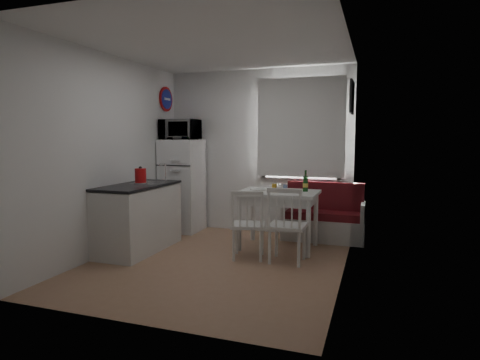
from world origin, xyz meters
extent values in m
cube|color=#A17556|center=(0.00, 0.00, 0.00)|extent=(3.00, 3.50, 0.02)
cube|color=white|center=(0.00, 0.00, 2.60)|extent=(3.00, 3.50, 0.02)
cube|color=white|center=(0.00, 1.75, 1.30)|extent=(3.00, 0.02, 2.60)
cube|color=white|center=(0.00, -1.75, 1.30)|extent=(3.00, 0.02, 2.60)
cube|color=white|center=(-1.50, 0.00, 1.30)|extent=(0.02, 3.50, 2.60)
cube|color=white|center=(1.50, 0.00, 1.30)|extent=(0.02, 3.50, 2.60)
cube|color=silver|center=(0.70, 1.72, 1.62)|extent=(1.22, 0.06, 1.47)
cube|color=white|center=(0.70, 1.65, 1.68)|extent=(1.35, 0.02, 1.50)
cube|color=silver|center=(-1.20, 0.15, 0.43)|extent=(0.60, 1.30, 0.86)
cube|color=black|center=(-1.20, 0.15, 0.89)|extent=(0.62, 1.32, 0.03)
cube|color=#99999E|center=(-1.18, 0.40, 0.85)|extent=(0.40, 0.40, 0.10)
cylinder|color=silver|center=(-1.02, 0.58, 1.03)|extent=(0.02, 0.02, 0.26)
cylinder|color=navy|center=(-1.47, 1.45, 2.15)|extent=(0.03, 0.40, 0.40)
cube|color=black|center=(1.48, 1.10, 2.05)|extent=(0.04, 0.52, 0.42)
cube|color=silver|center=(1.09, 1.48, 0.17)|extent=(1.19, 0.46, 0.33)
cube|color=maroon|center=(1.09, 1.48, 0.39)|extent=(1.14, 0.42, 0.11)
cube|color=maroon|center=(1.09, 1.65, 0.64)|extent=(1.14, 0.09, 0.42)
cube|color=silver|center=(0.56, 0.86, 0.77)|extent=(1.07, 0.75, 0.04)
cube|color=silver|center=(0.56, 0.86, 0.69)|extent=(0.96, 0.64, 0.13)
cylinder|color=silver|center=(0.56, 0.86, 0.38)|extent=(0.06, 0.06, 0.75)
cube|color=silver|center=(0.31, 0.29, 0.42)|extent=(0.49, 0.47, 0.04)
cube|color=silver|center=(0.31, 0.11, 0.66)|extent=(0.39, 0.12, 0.43)
cube|color=silver|center=(0.81, 0.29, 0.45)|extent=(0.44, 0.42, 0.04)
cube|color=silver|center=(0.81, 0.10, 0.70)|extent=(0.42, 0.04, 0.46)
cube|color=white|center=(-1.18, 1.40, 0.75)|extent=(0.60, 0.60, 1.49)
imported|color=white|center=(-1.18, 1.35, 1.65)|extent=(0.58, 0.40, 0.32)
cylinder|color=red|center=(-1.15, 0.14, 1.02)|extent=(0.18, 0.18, 0.24)
cylinder|color=gold|center=(0.51, 0.81, 0.85)|extent=(0.06, 0.06, 0.11)
cylinder|color=#708BBE|center=(0.64, 0.91, 0.84)|extent=(0.05, 0.05, 0.09)
cylinder|color=white|center=(0.26, 0.88, 0.80)|extent=(0.22, 0.22, 0.02)
camera|label=1|loc=(1.82, -4.44, 1.52)|focal=30.00mm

